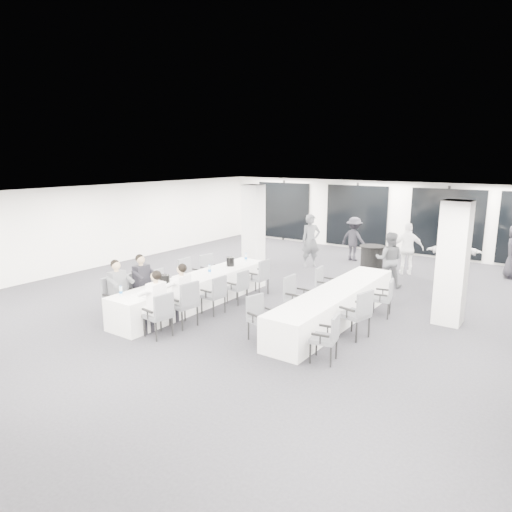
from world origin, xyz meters
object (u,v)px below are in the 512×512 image
at_px(chair_main_left_near, 115,296).
at_px(cocktail_table, 371,263).
at_px(chair_main_right_fourth, 239,285).
at_px(chair_main_left_mid, 161,285).
at_px(chair_main_right_mid, 216,293).
at_px(chair_side_left_near, 259,315).
at_px(standing_guest_f, 454,250).
at_px(chair_side_left_mid, 295,295).
at_px(chair_main_left_second, 139,289).
at_px(banquet_table_side, 335,305).
at_px(chair_main_right_near, 160,312).
at_px(standing_guest_a, 311,237).
at_px(standing_guest_b, 389,256).
at_px(standing_guest_h, 450,265).
at_px(chair_side_left_far, 324,283).
at_px(ice_bucket_far, 230,262).
at_px(chair_main_left_far, 209,269).
at_px(chair_main_left_fourth, 189,274).
at_px(standing_guest_d, 408,245).
at_px(standing_guest_g, 249,232).
at_px(standing_guest_c, 354,236).
at_px(chair_side_right_far, 385,296).
at_px(chair_side_right_near, 328,335).
at_px(ice_bucket_near, 165,280).
at_px(chair_main_right_second, 186,301).

bearing_deg(chair_main_left_near, cocktail_table, 144.65).
bearing_deg(chair_main_right_fourth, chair_main_left_mid, 129.30).
height_order(chair_main_left_near, chair_main_right_mid, chair_main_left_near).
distance_m(chair_side_left_near, standing_guest_f, 7.45).
bearing_deg(chair_main_left_mid, chair_main_left_near, -2.28).
relative_size(chair_main_right_fourth, chair_side_left_mid, 0.86).
bearing_deg(chair_main_left_second, chair_side_left_near, 79.46).
xyz_separation_m(chair_main_left_near, chair_side_left_near, (3.41, 0.96, -0.05)).
distance_m(banquet_table_side, chair_main_left_mid, 4.45).
relative_size(chair_main_right_near, standing_guest_a, 0.47).
distance_m(standing_guest_b, standing_guest_h, 1.78).
distance_m(chair_side_left_near, chair_side_left_far, 2.96).
height_order(standing_guest_a, ice_bucket_far, standing_guest_a).
relative_size(chair_main_left_far, standing_guest_f, 0.49).
height_order(chair_main_left_fourth, standing_guest_d, standing_guest_d).
xyz_separation_m(banquet_table_side, chair_main_right_fourth, (-2.57, -0.24, 0.12)).
xyz_separation_m(cocktail_table, chair_side_left_mid, (-0.18, -4.37, 0.04)).
bearing_deg(ice_bucket_far, chair_main_left_near, -104.10).
height_order(cocktail_table, standing_guest_g, standing_guest_g).
xyz_separation_m(chair_main_left_second, standing_guest_c, (2.04, 8.32, 0.35)).
height_order(chair_main_left_near, chair_main_left_mid, chair_main_left_near).
xyz_separation_m(chair_main_left_mid, chair_side_right_far, (5.06, 2.34, 0.01)).
xyz_separation_m(chair_main_left_mid, standing_guest_b, (4.25, 4.94, 0.40)).
relative_size(chair_side_left_far, chair_side_right_near, 1.02).
bearing_deg(chair_side_right_far, ice_bucket_far, 84.56).
bearing_deg(chair_side_left_mid, standing_guest_b, 167.82).
height_order(chair_side_right_near, ice_bucket_far, ice_bucket_far).
relative_size(chair_main_left_near, chair_side_left_far, 1.09).
bearing_deg(chair_main_left_second, ice_bucket_near, 83.20).
height_order(standing_guest_b, ice_bucket_near, standing_guest_b).
xyz_separation_m(chair_main_right_fourth, standing_guest_b, (2.60, 3.80, 0.41)).
distance_m(chair_main_left_fourth, standing_guest_g, 5.61).
relative_size(chair_main_right_second, chair_side_left_mid, 1.03).
height_order(chair_main_left_fourth, standing_guest_c, standing_guest_c).
bearing_deg(standing_guest_g, chair_main_right_fourth, -30.51).
relative_size(chair_side_left_far, standing_guest_c, 0.52).
xyz_separation_m(banquet_table_side, standing_guest_d, (0.02, 5.31, 0.57)).
bearing_deg(ice_bucket_far, chair_side_left_near, -42.14).
height_order(chair_main_right_near, standing_guest_a, standing_guest_a).
bearing_deg(standing_guest_c, chair_main_right_near, 99.03).
relative_size(chair_side_left_far, standing_guest_h, 0.50).
distance_m(chair_main_right_mid, standing_guest_g, 7.06).
height_order(chair_main_left_mid, chair_main_left_fourth, chair_main_left_fourth).
bearing_deg(chair_main_left_mid, chair_side_right_far, 112.93).
bearing_deg(chair_main_right_mid, chair_main_left_second, 122.60).
bearing_deg(ice_bucket_far, standing_guest_c, 78.03).
relative_size(chair_main_right_second, standing_guest_b, 0.57).
distance_m(chair_main_right_second, standing_guest_f, 8.46).
bearing_deg(chair_main_right_mid, standing_guest_g, 32.78).
relative_size(chair_main_left_fourth, chair_side_left_far, 1.06).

